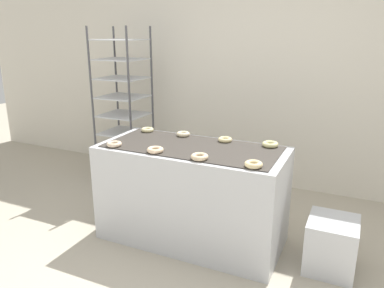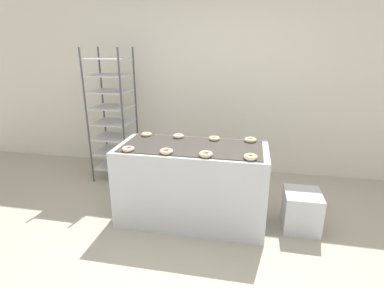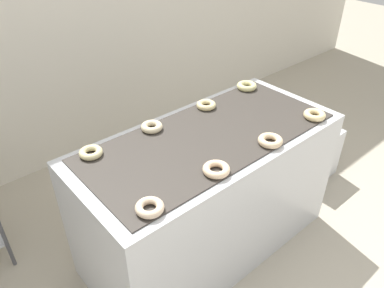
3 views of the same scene
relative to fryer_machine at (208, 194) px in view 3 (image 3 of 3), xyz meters
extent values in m
cube|color=silver|center=(0.00, 0.00, 0.00)|extent=(1.54, 0.71, 0.84)
cube|color=#38332D|center=(0.00, 0.00, 0.42)|extent=(1.42, 0.63, 0.01)
cube|color=#262628|center=(0.42, -0.32, 0.16)|extent=(0.12, 0.07, 0.10)
cube|color=silver|center=(1.14, 0.04, -0.22)|extent=(0.36, 0.39, 0.41)
torus|color=beige|center=(-0.59, -0.26, 0.44)|extent=(0.12, 0.12, 0.03)
torus|color=beige|center=(-0.20, -0.25, 0.44)|extent=(0.13, 0.13, 0.04)
torus|color=beige|center=(0.18, -0.26, 0.44)|extent=(0.13, 0.13, 0.04)
torus|color=beige|center=(0.59, -0.26, 0.44)|extent=(0.13, 0.13, 0.04)
torus|color=beige|center=(-0.58, 0.25, 0.44)|extent=(0.12, 0.12, 0.03)
torus|color=beige|center=(-0.20, 0.25, 0.44)|extent=(0.12, 0.12, 0.04)
torus|color=beige|center=(0.20, 0.25, 0.44)|extent=(0.12, 0.12, 0.03)
torus|color=beige|center=(0.58, 0.27, 0.44)|extent=(0.13, 0.13, 0.04)
camera|label=1|loc=(1.23, -2.66, 1.33)|focal=35.00mm
camera|label=2|loc=(0.56, -2.85, 1.40)|focal=28.00mm
camera|label=3|loc=(-1.19, -1.23, 1.52)|focal=35.00mm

